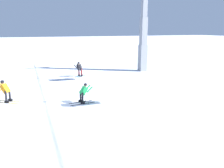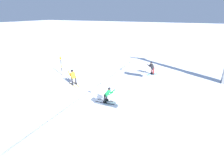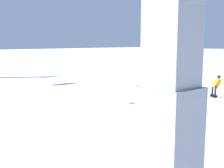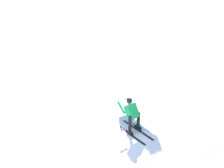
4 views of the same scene
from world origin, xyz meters
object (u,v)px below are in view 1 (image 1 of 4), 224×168
(skier_carving_main, at_px, (84,92))
(skier_distant_uphill, at_px, (79,68))
(lift_tower_near, at_px, (143,36))
(skier_distant_downhill, at_px, (5,90))

(skier_carving_main, height_order, skier_distant_uphill, skier_distant_uphill)
(skier_carving_main, distance_m, lift_tower_near, 13.39)
(lift_tower_near, bearing_deg, skier_distant_uphill, -86.00)
(lift_tower_near, distance_m, skier_distant_downhill, 16.19)
(skier_distant_uphill, height_order, skier_distant_downhill, skier_distant_uphill)
(skier_carving_main, bearing_deg, lift_tower_near, 133.93)
(lift_tower_near, xyz_separation_m, skier_distant_downhill, (6.97, -14.27, -3.14))
(lift_tower_near, height_order, skier_distant_downhill, lift_tower_near)
(skier_distant_downhill, bearing_deg, lift_tower_near, 116.04)
(lift_tower_near, bearing_deg, skier_carving_main, -46.07)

